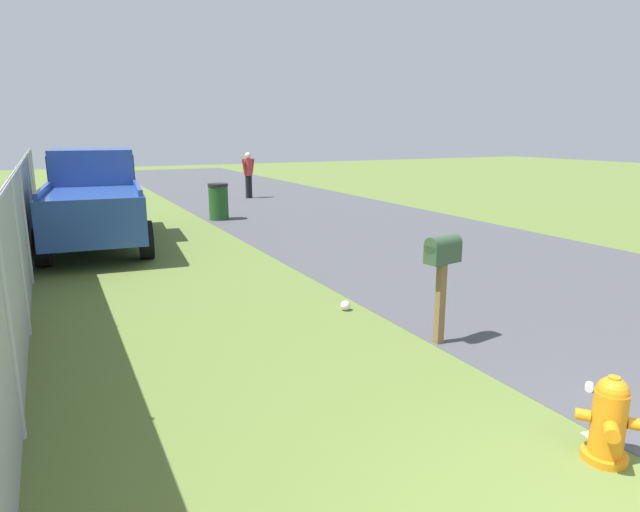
{
  "coord_description": "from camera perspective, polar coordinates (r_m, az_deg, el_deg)",
  "views": [
    {
      "loc": [
        -1.14,
        2.93,
        2.48
      ],
      "look_at": [
        4.81,
        -0.06,
        0.94
      ],
      "focal_mm": 30.35,
      "sensor_mm": 36.0,
      "label": 1
    }
  ],
  "objects": [
    {
      "name": "pedestrian",
      "position": [
        20.84,
        -7.56,
        8.8
      ],
      "size": [
        0.3,
        0.55,
        1.71
      ],
      "rotation": [
        0.0,
        0.0,
        3.46
      ],
      "color": "black",
      "rests_on": "ground"
    },
    {
      "name": "pickup_truck",
      "position": [
        13.16,
        -22.67,
        6.0
      ],
      "size": [
        5.65,
        2.53,
        2.09
      ],
      "rotation": [
        0.0,
        0.0,
        -0.1
      ],
      "color": "#284793",
      "rests_on": "ground"
    },
    {
      "name": "litter_bag_far_scatter",
      "position": [
        7.71,
        2.7,
        -5.24
      ],
      "size": [
        0.14,
        0.14,
        0.14
      ],
      "primitive_type": "sphere",
      "color": "silver",
      "rests_on": "ground"
    },
    {
      "name": "fire_hydrant",
      "position": [
        4.83,
        28.16,
        -15.07
      ],
      "size": [
        0.42,
        0.42,
        0.69
      ],
      "rotation": [
        0.0,
        0.0,
        2.28
      ],
      "color": "orange",
      "rests_on": "ground"
    },
    {
      "name": "mailbox",
      "position": [
        6.43,
        12.79,
        -0.31
      ],
      "size": [
        0.26,
        0.46,
        1.32
      ],
      "rotation": [
        0.0,
        0.0,
        0.15
      ],
      "color": "brown",
      "rests_on": "ground"
    },
    {
      "name": "trash_bin",
      "position": [
        15.82,
        -10.65,
        5.67
      ],
      "size": [
        0.58,
        0.58,
        1.04
      ],
      "color": "#1E4C1E",
      "rests_on": "ground"
    },
    {
      "name": "litter_wrapper_midfield_b",
      "position": [
        5.27,
        26.59,
        -16.54
      ],
      "size": [
        0.13,
        0.1,
        0.01
      ],
      "primitive_type": "cube",
      "rotation": [
        0.0,
        0.0,
        6.15
      ],
      "color": "silver",
      "rests_on": "ground"
    },
    {
      "name": "fence_section",
      "position": [
        11.33,
        -28.54,
        4.14
      ],
      "size": [
        18.34,
        0.07,
        1.95
      ],
      "color": "#9EA3A8",
      "rests_on": "ground"
    },
    {
      "name": "litter_cup_midfield_a",
      "position": [
        6.05,
        26.52,
        -12.24
      ],
      "size": [
        0.12,
        0.13,
        0.08
      ],
      "primitive_type": "cylinder",
      "rotation": [
        0.0,
        1.57,
        5.32
      ],
      "color": "white",
      "rests_on": "ground"
    },
    {
      "name": "road_asphalt",
      "position": [
        10.56,
        18.71,
        -1.26
      ],
      "size": [
        60.0,
        6.93,
        0.01
      ],
      "primitive_type": "cube",
      "color": "#47474C",
      "rests_on": "ground"
    }
  ]
}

